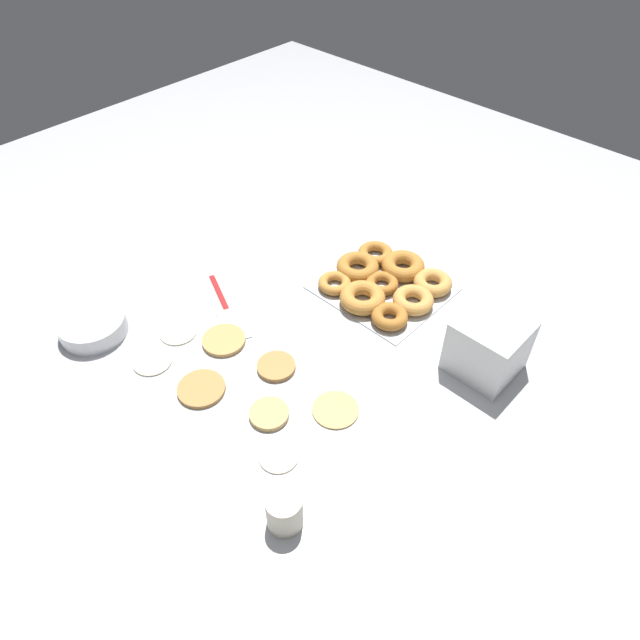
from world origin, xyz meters
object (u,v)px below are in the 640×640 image
object	(u,v)px
batter_bowl	(92,326)
container_stack	(488,346)
pancake_6	(276,366)
donut_tray	(384,283)
spatula	(230,317)
pancake_1	(201,389)
pancake_7	(178,331)
paper_cup	(284,511)
pancake_5	(279,456)
pancake_0	(269,414)
pancake_2	(224,340)
pancake_4	(152,361)
pancake_3	(336,409)

from	to	relation	value
batter_bowl	container_stack	xyz separation A→B (m)	(-0.76, -0.56, 0.05)
pancake_6	container_stack	distance (m)	0.48
donut_tray	container_stack	size ratio (longest dim) A/B	2.15
donut_tray	spatula	bearing A→B (deg)	59.02
donut_tray	spatula	distance (m)	0.42
pancake_1	batter_bowl	size ratio (longest dim) A/B	0.66
donut_tray	batter_bowl	size ratio (longest dim) A/B	1.93
pancake_7	paper_cup	size ratio (longest dim) A/B	1.13
pancake_5	donut_tray	world-z (taller)	donut_tray
pancake_1	pancake_5	bearing A→B (deg)	-179.85
pancake_0	paper_cup	distance (m)	0.25
pancake_7	donut_tray	bearing A→B (deg)	-118.95
pancake_1	spatula	xyz separation A→B (m)	(0.13, -0.20, -0.00)
pancake_1	pancake_6	xyz separation A→B (m)	(-0.07, -0.16, 0.00)
container_stack	pancake_6	bearing A→B (deg)	44.08
paper_cup	pancake_5	bearing A→B (deg)	-38.73
pancake_6	donut_tray	xyz separation A→B (m)	(-0.00, -0.39, 0.01)
pancake_5	pancake_1	bearing A→B (deg)	0.15
pancake_2	pancake_7	bearing A→B (deg)	28.22
pancake_4	pancake_2	bearing A→B (deg)	-114.78
pancake_3	pancake_4	size ratio (longest dim) A/B	1.12
pancake_0	donut_tray	distance (m)	0.50
donut_tray	pancake_7	bearing A→B (deg)	61.05
pancake_6	spatula	world-z (taller)	pancake_6
pancake_2	pancake_5	xyz separation A→B (m)	(-0.33, 0.13, -0.00)
pancake_4	pancake_0	bearing A→B (deg)	-165.09
pancake_0	pancake_6	distance (m)	0.14
pancake_3	pancake_4	bearing A→B (deg)	25.24
pancake_0	batter_bowl	size ratio (longest dim) A/B	0.53
container_stack	pancake_5	bearing A→B (deg)	71.08
pancake_0	container_stack	size ratio (longest dim) A/B	0.59
pancake_2	pancake_3	xyz separation A→B (m)	(-0.33, -0.03, -0.00)
pancake_2	pancake_0	bearing A→B (deg)	162.92
pancake_3	pancake_4	distance (m)	0.45
pancake_2	pancake_7	xyz separation A→B (m)	(0.11, 0.06, -0.00)
pancake_2	spatula	bearing A→B (deg)	-49.86
pancake_2	container_stack	world-z (taller)	container_stack
paper_cup	spatula	bearing A→B (deg)	-29.84
pancake_6	pancake_7	world-z (taller)	pancake_6
pancake_0	pancake_3	world-z (taller)	pancake_0
pancake_1	pancake_4	distance (m)	0.15
pancake_2	batter_bowl	world-z (taller)	batter_bowl
paper_cup	pancake_6	bearing A→B (deg)	-40.95
donut_tray	container_stack	world-z (taller)	container_stack
pancake_1	container_stack	size ratio (longest dim) A/B	0.73
pancake_6	donut_tray	bearing A→B (deg)	-90.71
pancake_0	spatula	distance (m)	0.33
pancake_4	pancake_5	world-z (taller)	same
pancake_7	pancake_4	bearing A→B (deg)	109.13
pancake_3	container_stack	world-z (taller)	container_stack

